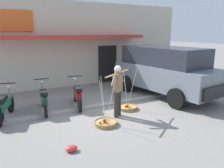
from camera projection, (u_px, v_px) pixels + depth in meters
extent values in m
plane|color=gray|center=(109.00, 113.00, 7.63)|extent=(90.00, 90.00, 0.00)
cube|color=gray|center=(100.00, 106.00, 8.22)|extent=(20.00, 0.24, 0.10)
cylinder|color=#2D2823|center=(119.00, 103.00, 7.30)|extent=(0.15, 0.15, 0.86)
cylinder|color=#2D2823|center=(116.00, 105.00, 7.15)|extent=(0.15, 0.15, 0.86)
cube|color=#84664C|center=(118.00, 83.00, 7.06)|extent=(0.39, 0.35, 0.54)
sphere|color=tan|center=(118.00, 71.00, 6.97)|extent=(0.21, 0.21, 0.21)
sphere|color=silver|center=(118.00, 69.00, 6.96)|extent=(0.22, 0.22, 0.22)
cylinder|color=#84664C|center=(121.00, 77.00, 7.23)|extent=(0.33, 0.26, 0.43)
cylinder|color=#84664C|center=(114.00, 79.00, 6.82)|extent=(0.33, 0.26, 0.43)
cylinder|color=tan|center=(118.00, 73.00, 6.99)|extent=(1.35, 0.89, 0.04)
cylinder|color=#B2894C|center=(127.00, 108.00, 7.99)|extent=(0.67, 0.67, 0.09)
torus|color=olive|center=(127.00, 107.00, 7.98)|extent=(0.71, 0.71, 0.05)
sphere|color=gold|center=(128.00, 105.00, 8.00)|extent=(0.09, 0.09, 0.09)
sphere|color=#68A13D|center=(129.00, 108.00, 7.78)|extent=(0.08, 0.08, 0.08)
sphere|color=#73B244|center=(128.00, 106.00, 7.99)|extent=(0.08, 0.08, 0.08)
sphere|color=red|center=(127.00, 106.00, 7.92)|extent=(0.09, 0.09, 0.09)
sphere|color=red|center=(126.00, 106.00, 7.91)|extent=(0.08, 0.08, 0.08)
cylinder|color=silver|center=(125.00, 88.00, 7.95)|extent=(0.01, 0.32, 1.36)
cylinder|color=silver|center=(126.00, 90.00, 7.70)|extent=(0.28, 0.17, 1.36)
cylinder|color=silver|center=(132.00, 89.00, 7.82)|extent=(0.28, 0.17, 1.36)
cylinder|color=#B2894C|center=(106.00, 123.00, 6.64)|extent=(0.67, 0.67, 0.09)
torus|color=olive|center=(106.00, 122.00, 6.63)|extent=(0.71, 0.71, 0.05)
sphere|color=#B3211C|center=(104.00, 122.00, 6.55)|extent=(0.08, 0.08, 0.08)
sphere|color=#679F3D|center=(104.00, 120.00, 6.66)|extent=(0.09, 0.09, 0.09)
sphere|color=#73B244|center=(100.00, 122.00, 6.49)|extent=(0.09, 0.09, 0.09)
sphere|color=gold|center=(105.00, 121.00, 6.58)|extent=(0.10, 0.10, 0.10)
sphere|color=gold|center=(106.00, 117.00, 6.81)|extent=(0.08, 0.08, 0.08)
sphere|color=red|center=(105.00, 120.00, 6.48)|extent=(0.09, 0.09, 0.09)
cylinder|color=silver|center=(103.00, 99.00, 6.60)|extent=(0.01, 0.32, 1.36)
cylinder|color=silver|center=(103.00, 102.00, 6.34)|extent=(0.28, 0.17, 1.36)
cylinder|color=silver|center=(111.00, 100.00, 6.47)|extent=(0.28, 0.17, 1.36)
cylinder|color=black|center=(11.00, 104.00, 7.65)|extent=(0.26, 0.57, 0.58)
cylinder|color=black|center=(0.00, 117.00, 6.46)|extent=(0.26, 0.57, 0.58)
cube|color=#19663D|center=(10.00, 97.00, 7.59)|extent=(0.22, 0.31, 0.06)
cube|color=#19663D|center=(4.00, 105.00, 6.91)|extent=(0.48, 0.92, 0.24)
cube|color=black|center=(1.00, 99.00, 6.68)|extent=(0.39, 0.60, 0.12)
cylinder|color=slate|center=(9.00, 94.00, 7.46)|extent=(0.15, 0.30, 0.76)
cylinder|color=black|center=(7.00, 83.00, 7.30)|extent=(0.52, 0.21, 0.04)
sphere|color=silver|center=(9.00, 86.00, 7.48)|extent=(0.11, 0.11, 0.11)
cylinder|color=black|center=(43.00, 98.00, 8.31)|extent=(0.16, 0.59, 0.58)
cylinder|color=black|center=(45.00, 109.00, 7.18)|extent=(0.16, 0.59, 0.58)
cube|color=#19663D|center=(42.00, 92.00, 8.25)|extent=(0.18, 0.30, 0.06)
cube|color=#19663D|center=(44.00, 98.00, 7.60)|extent=(0.32, 0.92, 0.24)
cube|color=black|center=(44.00, 93.00, 7.39)|extent=(0.29, 0.58, 0.12)
cylinder|color=slate|center=(42.00, 89.00, 8.13)|extent=(0.10, 0.30, 0.76)
cylinder|color=black|center=(41.00, 79.00, 7.97)|extent=(0.54, 0.11, 0.04)
sphere|color=silver|center=(41.00, 82.00, 8.14)|extent=(0.11, 0.11, 0.11)
cylinder|color=black|center=(75.00, 94.00, 8.83)|extent=(0.20, 0.58, 0.58)
cylinder|color=black|center=(80.00, 104.00, 7.67)|extent=(0.20, 0.58, 0.58)
cube|color=red|center=(75.00, 88.00, 8.77)|extent=(0.20, 0.30, 0.06)
cube|color=red|center=(77.00, 94.00, 8.11)|extent=(0.39, 0.92, 0.24)
cube|color=black|center=(78.00, 89.00, 7.88)|extent=(0.34, 0.59, 0.12)
cylinder|color=slate|center=(75.00, 86.00, 8.65)|extent=(0.12, 0.30, 0.76)
cylinder|color=black|center=(75.00, 76.00, 8.48)|extent=(0.53, 0.15, 0.04)
sphere|color=silver|center=(75.00, 79.00, 8.66)|extent=(0.11, 0.11, 0.11)
cube|color=slate|center=(165.00, 76.00, 9.59)|extent=(2.37, 4.87, 0.96)
cube|color=#282D38|center=(163.00, 56.00, 9.51)|extent=(2.08, 3.82, 0.76)
cube|color=black|center=(217.00, 92.00, 7.70)|extent=(1.62, 0.27, 0.44)
cylinder|color=black|center=(207.00, 91.00, 9.06)|extent=(0.34, 0.78, 0.76)
cylinder|color=black|center=(177.00, 98.00, 8.01)|extent=(0.34, 0.78, 0.76)
cylinder|color=black|center=(156.00, 79.00, 11.39)|extent=(0.34, 0.78, 0.76)
cylinder|color=black|center=(127.00, 83.00, 10.34)|extent=(0.34, 0.78, 0.76)
cube|color=silver|center=(216.00, 97.00, 7.78)|extent=(0.44, 0.06, 0.12)
cube|color=beige|center=(59.00, 43.00, 13.17)|extent=(13.00, 5.00, 4.20)
cube|color=red|center=(76.00, 37.00, 10.52)|extent=(7.15, 1.00, 0.16)
cube|color=#DB5B1E|center=(6.00, 20.00, 9.37)|extent=(2.20, 0.08, 0.90)
cube|color=black|center=(107.00, 64.00, 12.19)|extent=(1.10, 0.06, 2.00)
ellipsoid|color=red|center=(71.00, 148.00, 5.16)|extent=(0.28, 0.22, 0.14)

